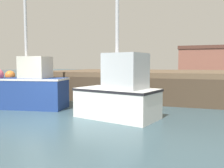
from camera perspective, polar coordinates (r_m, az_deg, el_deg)
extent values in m
cube|color=#38515B|center=(8.66, -15.44, -8.69)|extent=(120.00, 160.00, 0.10)
cube|color=brown|center=(15.04, 11.27, 2.59)|extent=(12.96, 7.50, 0.25)
cube|color=#433527|center=(11.54, 8.46, -1.79)|extent=(12.96, 0.24, 1.28)
cylinder|color=#433527|center=(14.15, -16.33, -0.74)|extent=(0.35, 0.35, 1.28)
cylinder|color=#433527|center=(11.64, 8.56, -1.73)|extent=(0.35, 0.35, 1.28)
cylinder|color=#433527|center=(19.44, 1.45, 0.87)|extent=(0.35, 0.35, 1.28)
cylinder|color=#433527|center=(18.50, 24.93, 0.24)|extent=(0.35, 0.35, 1.28)
cylinder|color=#433527|center=(12.59, -5.12, -1.22)|extent=(6.11, 0.18, 1.20)
cube|color=navy|center=(11.28, -19.32, -2.01)|extent=(3.54, 1.89, 1.33)
cube|color=silver|center=(11.23, -19.41, 1.12)|extent=(3.62, 1.93, 0.08)
cube|color=beige|center=(11.01, -17.57, 3.78)|extent=(1.29, 1.34, 0.93)
cylinder|color=#B7B7BC|center=(11.34, -19.74, 13.21)|extent=(0.13, 0.13, 2.81)
sphere|color=orange|center=(12.09, -22.91, 1.89)|extent=(0.44, 0.44, 0.44)
cube|color=silver|center=(8.71, 1.20, -4.53)|extent=(3.13, 2.16, 1.07)
cube|color=black|center=(8.65, 1.21, -1.37)|extent=(3.19, 2.20, 0.08)
cube|color=#B2B7BC|center=(8.42, 3.26, 3.05)|extent=(1.53, 1.49, 1.25)
cylinder|color=#B7B7BC|center=(8.77, 1.24, 15.76)|extent=(0.13, 0.13, 2.60)
cube|color=brown|center=(41.33, 20.61, 4.63)|extent=(7.03, 6.40, 4.23)
cube|color=#4F2D24|center=(41.41, 20.70, 7.90)|extent=(7.31, 6.66, 0.50)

